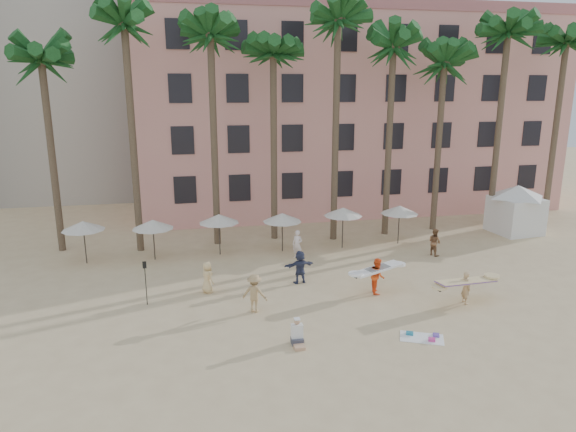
{
  "coord_description": "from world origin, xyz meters",
  "views": [
    {
      "loc": [
        -6.85,
        -18.56,
        10.35
      ],
      "look_at": [
        -1.93,
        6.0,
        4.0
      ],
      "focal_mm": 32.0,
      "sensor_mm": 36.0,
      "label": 1
    }
  ],
  "objects_px": {
    "pink_hotel": "(342,113)",
    "cabana": "(516,205)",
    "carrier_yellow": "(466,285)",
    "carrier_white": "(377,275)"
  },
  "relations": [
    {
      "from": "pink_hotel",
      "to": "carrier_yellow",
      "type": "bearing_deg",
      "value": -91.81
    },
    {
      "from": "pink_hotel",
      "to": "carrier_white",
      "type": "height_order",
      "value": "pink_hotel"
    },
    {
      "from": "pink_hotel",
      "to": "carrier_yellow",
      "type": "relative_size",
      "value": 10.18
    },
    {
      "from": "cabana",
      "to": "carrier_yellow",
      "type": "relative_size",
      "value": 1.44
    },
    {
      "from": "cabana",
      "to": "carrier_yellow",
      "type": "xyz_separation_m",
      "value": [
        -10.07,
        -10.79,
        -1.12
      ]
    },
    {
      "from": "carrier_yellow",
      "to": "cabana",
      "type": "bearing_deg",
      "value": 46.96
    },
    {
      "from": "pink_hotel",
      "to": "cabana",
      "type": "bearing_deg",
      "value": -53.34
    },
    {
      "from": "carrier_yellow",
      "to": "pink_hotel",
      "type": "bearing_deg",
      "value": 88.19
    },
    {
      "from": "pink_hotel",
      "to": "carrier_white",
      "type": "relative_size",
      "value": 12.07
    },
    {
      "from": "pink_hotel",
      "to": "cabana",
      "type": "xyz_separation_m",
      "value": [
        9.34,
        -12.55,
        -5.93
      ]
    }
  ]
}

